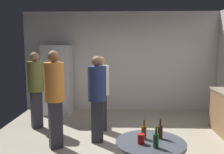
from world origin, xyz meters
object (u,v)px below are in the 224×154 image
(person_in_olive_shirt, at_px, (36,84))
(beer_bottle_green, at_px, (156,140))
(beer_bottle_amber, at_px, (144,132))
(plastic_cup_red, at_px, (141,139))
(person_in_orange_shirt, at_px, (55,92))
(person_in_navy_shirt, at_px, (97,92))
(foreground_table, at_px, (151,150))
(beer_bottle_brown, at_px, (160,131))
(person_in_white_shirt, at_px, (101,88))
(refrigerator, at_px, (58,80))

(person_in_olive_shirt, bearing_deg, beer_bottle_green, 4.44)
(beer_bottle_amber, bearing_deg, plastic_cup_red, -107.01)
(plastic_cup_red, relative_size, person_in_orange_shirt, 0.06)
(plastic_cup_red, xyz_separation_m, person_in_navy_shirt, (-0.67, 1.83, 0.16))
(foreground_table, xyz_separation_m, beer_bottle_brown, (0.12, 0.11, 0.19))
(beer_bottle_green, bearing_deg, beer_bottle_brown, 72.25)
(beer_bottle_green, height_order, plastic_cup_red, beer_bottle_green)
(plastic_cup_red, height_order, person_in_navy_shirt, person_in_navy_shirt)
(person_in_orange_shirt, bearing_deg, person_in_white_shirt, 114.24)
(beer_bottle_amber, distance_m, person_in_olive_shirt, 3.21)
(refrigerator, bearing_deg, person_in_navy_shirt, -57.31)
(plastic_cup_red, distance_m, person_in_olive_shirt, 3.30)
(beer_bottle_amber, xyz_separation_m, beer_bottle_brown, (0.19, 0.02, 0.00))
(beer_bottle_green, bearing_deg, beer_bottle_amber, 113.30)
(beer_bottle_amber, xyz_separation_m, person_in_navy_shirt, (-0.71, 1.68, 0.13))
(beer_bottle_green, bearing_deg, person_in_orange_shirt, 133.24)
(foreground_table, relative_size, person_in_olive_shirt, 0.48)
(person_in_white_shirt, bearing_deg, person_in_navy_shirt, -15.28)
(refrigerator, relative_size, person_in_white_shirt, 1.14)
(beer_bottle_green, relative_size, person_in_navy_shirt, 0.14)
(plastic_cup_red, distance_m, person_in_navy_shirt, 1.95)
(beer_bottle_brown, bearing_deg, foreground_table, -137.84)
(plastic_cup_red, relative_size, person_in_white_shirt, 0.07)
(foreground_table, bearing_deg, person_in_white_shirt, 107.65)
(beer_bottle_brown, height_order, person_in_navy_shirt, person_in_navy_shirt)
(person_in_olive_shirt, bearing_deg, plastic_cup_red, 3.57)
(beer_bottle_brown, bearing_deg, person_in_white_shirt, 111.07)
(plastic_cup_red, bearing_deg, beer_bottle_amber, 72.99)
(person_in_olive_shirt, bearing_deg, person_in_orange_shirt, -1.62)
(plastic_cup_red, height_order, person_in_olive_shirt, person_in_olive_shirt)
(person_in_navy_shirt, height_order, person_in_olive_shirt, person_in_olive_shirt)
(person_in_orange_shirt, bearing_deg, beer_bottle_amber, 18.08)
(refrigerator, relative_size, foreground_table, 2.25)
(person_in_orange_shirt, xyz_separation_m, person_in_olive_shirt, (-0.69, 1.04, -0.04))
(beer_bottle_brown, distance_m, plastic_cup_red, 0.29)
(beer_bottle_green, bearing_deg, refrigerator, 118.02)
(beer_bottle_amber, relative_size, plastic_cup_red, 2.09)
(beer_bottle_amber, xyz_separation_m, person_in_orange_shirt, (-1.42, 1.38, 0.20))
(beer_bottle_brown, xyz_separation_m, person_in_navy_shirt, (-0.90, 1.66, 0.13))
(refrigerator, distance_m, beer_bottle_green, 4.34)
(plastic_cup_red, relative_size, person_in_olive_shirt, 0.07)
(foreground_table, relative_size, plastic_cup_red, 7.27)
(beer_bottle_amber, height_order, person_in_navy_shirt, person_in_navy_shirt)
(person_in_olive_shirt, bearing_deg, refrigerator, 135.82)
(refrigerator, height_order, plastic_cup_red, refrigerator)
(person_in_navy_shirt, bearing_deg, plastic_cup_red, 17.10)
(refrigerator, relative_size, beer_bottle_amber, 7.83)
(beer_bottle_brown, bearing_deg, person_in_navy_shirt, 118.51)
(person_in_navy_shirt, bearing_deg, refrigerator, -150.28)
(person_in_navy_shirt, bearing_deg, person_in_orange_shirt, -69.69)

